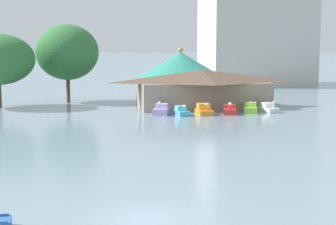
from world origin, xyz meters
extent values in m
plane|color=gray|center=(0.00, 0.00, 0.00)|extent=(2000.00, 2000.00, 0.00)
cube|color=#B299D8|center=(6.85, 36.32, 0.39)|extent=(2.51, 3.22, 0.79)
cube|color=#C8ADF0|center=(6.97, 36.65, 1.04)|extent=(1.76, 1.67, 0.51)
cylinder|color=#B299D8|center=(6.48, 35.25, 1.06)|extent=(0.14, 0.14, 0.55)
sphere|color=white|center=(6.48, 35.25, 1.52)|extent=(0.37, 0.37, 0.37)
cube|color=#4CB7CC|center=(9.07, 35.29, 0.28)|extent=(1.75, 2.51, 0.56)
cube|color=#5DCDE2|center=(9.02, 35.57, 0.84)|extent=(1.31, 1.23, 0.57)
cylinder|color=#4CB7CC|center=(9.25, 34.39, 0.80)|extent=(0.14, 0.14, 0.48)
sphere|color=white|center=(9.25, 34.39, 1.21)|extent=(0.33, 0.33, 0.33)
cube|color=orange|center=(11.88, 35.56, 0.30)|extent=(1.67, 2.82, 0.60)
cube|color=gold|center=(11.88, 35.91, 0.96)|extent=(1.41, 1.27, 0.70)
cylinder|color=orange|center=(11.90, 34.44, 0.88)|extent=(0.14, 0.14, 0.55)
sphere|color=white|center=(11.90, 34.44, 1.32)|extent=(0.33, 0.33, 0.33)
cube|color=red|center=(15.00, 35.39, 0.33)|extent=(2.19, 2.92, 0.67)
cube|color=#E8423C|center=(15.09, 35.71, 0.92)|extent=(1.57, 1.49, 0.51)
cylinder|color=red|center=(14.71, 34.40, 0.92)|extent=(0.14, 0.14, 0.50)
sphere|color=white|center=(14.71, 34.40, 1.36)|extent=(0.39, 0.39, 0.39)
cube|color=#8CCC3F|center=(17.88, 36.21, 0.37)|extent=(2.45, 3.27, 0.73)
cube|color=#A0E24F|center=(18.00, 36.55, 0.99)|extent=(1.71, 1.68, 0.52)
cylinder|color=#8CCC3F|center=(17.51, 35.10, 0.99)|extent=(0.14, 0.14, 0.51)
sphere|color=white|center=(17.51, 35.10, 1.38)|extent=(0.28, 0.28, 0.28)
cube|color=white|center=(20.39, 36.57, 0.28)|extent=(1.96, 2.99, 0.57)
cube|color=white|center=(20.33, 36.91, 0.85)|extent=(1.47, 1.46, 0.56)
cylinder|color=white|center=(20.59, 35.48, 0.85)|extent=(0.14, 0.14, 0.57)
sphere|color=white|center=(20.59, 35.48, 1.31)|extent=(0.34, 0.34, 0.34)
cube|color=gray|center=(13.44, 42.53, 1.69)|extent=(16.76, 7.93, 3.39)
pyramid|color=brown|center=(13.44, 42.53, 4.21)|extent=(18.10, 9.12, 1.64)
cylinder|color=#993328|center=(12.31, 51.41, 1.82)|extent=(8.71, 8.71, 3.65)
cone|color=teal|center=(12.31, 51.41, 5.45)|extent=(12.54, 12.54, 3.60)
sphere|color=#B7993D|center=(12.31, 51.41, 7.60)|extent=(0.70, 0.70, 0.70)
cylinder|color=brown|center=(-4.14, 52.39, 1.64)|extent=(0.53, 0.53, 3.28)
ellipsoid|color=#337038|center=(-4.14, 52.39, 7.27)|extent=(8.99, 8.99, 7.97)
cube|color=beige|center=(35.23, 82.42, 13.16)|extent=(21.92, 15.64, 26.31)
camera|label=1|loc=(-3.14, -22.58, 7.85)|focal=54.38mm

